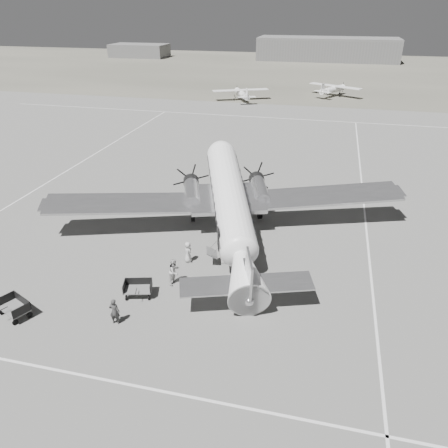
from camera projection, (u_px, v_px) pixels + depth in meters
The scene contains 16 objects.
ground at pixel (201, 240), 32.38m from camera, with size 260.00×260.00×0.00m, color slate.
taxi_line_near at pixel (116, 382), 20.24m from camera, with size 60.00×0.15×0.01m, color silver.
taxi_line_right at pixel (369, 260), 29.82m from camera, with size 0.15×80.00×0.01m, color silver.
taxi_line_left at pixel (61, 174), 44.87m from camera, with size 0.15×60.00×0.01m, color silver.
taxi_line_horizon at pixel (275, 118), 67.04m from camera, with size 90.00×0.15×0.01m, color silver.
grass_infield at pixel (304, 71), 114.72m from camera, with size 260.00×90.00×0.01m, color #696659.
hangar_main at pixel (327, 49), 133.83m from camera, with size 42.00×14.00×6.60m.
shed_secondary at pixel (140, 51), 142.85m from camera, with size 18.00×10.00×4.00m, color #5E5E5E.
dc3_airliner at pixel (231, 206), 31.43m from camera, with size 27.79×19.28×5.29m, color silver, non-canonical shape.
light_plane_left at pixel (241, 95), 78.67m from camera, with size 10.30×8.36×2.14m, color white, non-canonical shape.
light_plane_right at pixel (334, 90), 82.25m from camera, with size 10.66×8.65×2.21m, color white, non-canonical shape.
baggage_cart_near at pixel (138, 289), 26.01m from camera, with size 1.73×1.22×0.98m, color #5E5E5E, non-canonical shape.
baggage_cart_far at pixel (15, 308), 24.31m from camera, with size 1.86×1.32×1.05m, color #5E5E5E, non-canonical shape.
ground_crew at pixel (115, 311), 23.64m from camera, with size 0.58×0.38×1.58m, color #313131.
ramp_agent at pixel (174, 271), 27.03m from camera, with size 0.84×0.66×1.73m, color #ACACAA.
passenger at pixel (188, 252), 29.38m from camera, with size 0.73×0.47×1.49m, color #B4B4B2.
Camera 1 is at (8.40, -27.13, 15.69)m, focal length 35.00 mm.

